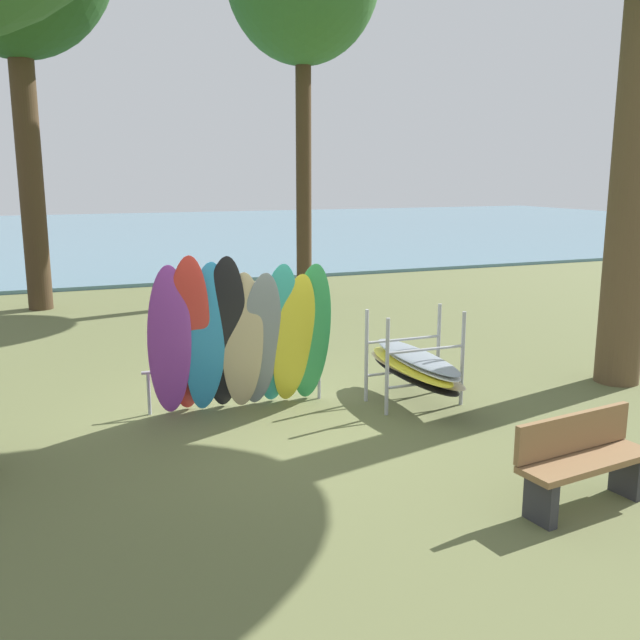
{
  "coord_description": "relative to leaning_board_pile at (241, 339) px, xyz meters",
  "views": [
    {
      "loc": [
        -2.39,
        -7.96,
        2.98
      ],
      "look_at": [
        0.97,
        0.46,
        1.1
      ],
      "focal_mm": 39.47,
      "sensor_mm": 36.0,
      "label": 1
    }
  ],
  "objects": [
    {
      "name": "ground_plane",
      "position": [
        0.15,
        -0.3,
        -0.97
      ],
      "size": [
        80.0,
        80.0,
        0.0
      ],
      "primitive_type": "plane",
      "color": "#60663D"
    },
    {
      "name": "lake_water",
      "position": [
        0.15,
        28.91,
        -0.92
      ],
      "size": [
        80.0,
        36.0,
        0.1
      ],
      "primitive_type": "cube",
      "color": "slate",
      "rests_on": "ground"
    },
    {
      "name": "leaning_board_pile",
      "position": [
        0.0,
        0.0,
        0.0
      ],
      "size": [
        2.42,
        1.02,
        2.11
      ],
      "color": "purple",
      "rests_on": "ground"
    },
    {
      "name": "board_storage_rack",
      "position": [
        2.24,
        -0.41,
        -0.45
      ],
      "size": [
        1.15,
        2.13,
        1.25
      ],
      "color": "#9EA0A5",
      "rests_on": "ground"
    },
    {
      "name": "park_bench",
      "position": [
        2.19,
        -3.59,
        -0.52
      ],
      "size": [
        1.44,
        0.58,
        0.85
      ],
      "color": "#2D2D33",
      "rests_on": "ground"
    }
  ]
}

